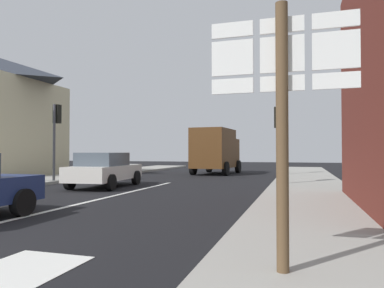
# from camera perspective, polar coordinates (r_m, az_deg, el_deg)

# --- Properties ---
(ground_plane) EXTENTS (80.00, 80.00, 0.00)m
(ground_plane) POSITION_cam_1_polar(r_m,az_deg,el_deg) (15.67, -6.14, -6.76)
(ground_plane) COLOR black
(sidewalk_right) EXTENTS (3.10, 44.00, 0.14)m
(sidewalk_right) POSITION_cam_1_polar(r_m,az_deg,el_deg) (12.46, 18.47, -7.78)
(sidewalk_right) COLOR gray
(sidewalk_right) RESTS_ON ground
(lane_centre_stripe) EXTENTS (0.16, 12.00, 0.01)m
(lane_centre_stripe) POSITION_cam_1_polar(r_m,az_deg,el_deg) (12.10, -13.59, -8.31)
(lane_centre_stripe) COLOR silver
(lane_centre_stripe) RESTS_ON ground
(sedan_far) EXTENTS (2.23, 4.33, 1.47)m
(sedan_far) POSITION_cam_1_polar(r_m,az_deg,el_deg) (15.74, -13.72, -3.93)
(sedan_far) COLOR beige
(sedan_far) RESTS_ON ground
(delivery_truck) EXTENTS (2.76, 5.13, 3.05)m
(delivery_truck) POSITION_cam_1_polar(r_m,az_deg,el_deg) (24.53, 3.81, -0.94)
(delivery_truck) COLOR #4C2D14
(delivery_truck) RESTS_ON ground
(route_sign_post) EXTENTS (1.66, 0.14, 3.20)m
(route_sign_post) POSITION_cam_1_polar(r_m,az_deg,el_deg) (4.24, 14.15, 5.72)
(route_sign_post) COLOR brown
(route_sign_post) RESTS_ON ground
(traffic_light_near_right) EXTENTS (0.30, 0.49, 3.45)m
(traffic_light_near_right) POSITION_cam_1_polar(r_m,az_deg,el_deg) (15.86, 13.49, 2.56)
(traffic_light_near_right) COLOR #47474C
(traffic_light_near_right) RESTS_ON ground
(traffic_light_near_left) EXTENTS (0.30, 0.49, 3.79)m
(traffic_light_near_left) POSITION_cam_1_polar(r_m,az_deg,el_deg) (18.47, -20.80, 2.86)
(traffic_light_near_left) COLOR #47474C
(traffic_light_near_left) RESTS_ON ground
(traffic_light_far_right) EXTENTS (0.30, 0.49, 3.39)m
(traffic_light_far_right) POSITION_cam_1_polar(r_m,az_deg,el_deg) (23.25, 14.51, 1.24)
(traffic_light_far_right) COLOR #47474C
(traffic_light_far_right) RESTS_ON ground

